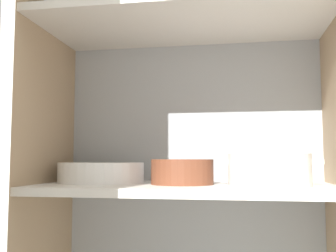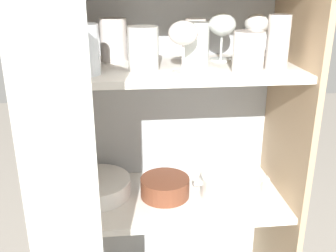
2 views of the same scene
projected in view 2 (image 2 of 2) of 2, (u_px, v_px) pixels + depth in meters
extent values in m
cube|color=#B2B7BC|center=(162.00, 184.00, 1.46)|extent=(0.77, 0.02, 1.52)
cube|color=tan|center=(49.00, 218.00, 1.26)|extent=(0.02, 0.38, 1.52)
cube|color=tan|center=(278.00, 205.00, 1.33)|extent=(0.02, 0.38, 1.52)
cube|color=silver|center=(167.00, 198.00, 1.28)|extent=(0.74, 0.34, 0.02)
cube|color=silver|center=(167.00, 69.00, 1.13)|extent=(0.74, 0.34, 0.02)
cylinder|color=white|center=(84.00, 50.00, 1.00)|extent=(0.08, 0.08, 0.13)
cylinder|color=silver|center=(278.00, 42.00, 1.06)|extent=(0.06, 0.06, 0.15)
cylinder|color=silver|center=(114.00, 40.00, 1.17)|extent=(0.08, 0.08, 0.13)
cylinder|color=white|center=(196.00, 45.00, 1.09)|extent=(0.07, 0.07, 0.12)
cylinder|color=silver|center=(195.00, 40.00, 1.17)|extent=(0.06, 0.06, 0.12)
cylinder|color=white|center=(69.00, 41.00, 1.08)|extent=(0.08, 0.08, 0.15)
cylinder|color=white|center=(143.00, 49.00, 1.05)|extent=(0.08, 0.08, 0.12)
cylinder|color=white|center=(49.00, 55.00, 0.99)|extent=(0.07, 0.07, 0.10)
cylinder|color=silver|center=(248.00, 52.00, 1.03)|extent=(0.08, 0.08, 0.11)
cylinder|color=silver|center=(183.00, 72.00, 1.03)|extent=(0.06, 0.06, 0.01)
cylinder|color=silver|center=(183.00, 58.00, 1.02)|extent=(0.01, 0.01, 0.07)
ellipsoid|color=silver|center=(183.00, 33.00, 0.99)|extent=(0.08, 0.08, 0.06)
cylinder|color=white|center=(221.00, 59.00, 1.19)|extent=(0.06, 0.06, 0.01)
cylinder|color=white|center=(221.00, 47.00, 1.18)|extent=(0.01, 0.01, 0.07)
ellipsoid|color=white|center=(222.00, 25.00, 1.16)|extent=(0.08, 0.08, 0.07)
cylinder|color=white|center=(254.00, 58.00, 1.22)|extent=(0.07, 0.07, 0.01)
cylinder|color=white|center=(255.00, 46.00, 1.20)|extent=(0.01, 0.01, 0.07)
ellipsoid|color=white|center=(257.00, 24.00, 1.18)|extent=(0.07, 0.07, 0.06)
cylinder|color=white|center=(96.00, 193.00, 1.28)|extent=(0.23, 0.23, 0.01)
cylinder|color=white|center=(96.00, 190.00, 1.28)|extent=(0.23, 0.23, 0.01)
cylinder|color=white|center=(95.00, 188.00, 1.27)|extent=(0.23, 0.23, 0.01)
cylinder|color=white|center=(95.00, 186.00, 1.27)|extent=(0.23, 0.23, 0.01)
cylinder|color=white|center=(95.00, 183.00, 1.27)|extent=(0.23, 0.23, 0.01)
cylinder|color=white|center=(95.00, 181.00, 1.26)|extent=(0.23, 0.23, 0.01)
cylinder|color=brown|center=(165.00, 187.00, 1.26)|extent=(0.16, 0.16, 0.06)
torus|color=brown|center=(165.00, 180.00, 1.25)|extent=(0.16, 0.16, 0.01)
cylinder|color=silver|center=(231.00, 186.00, 1.26)|extent=(0.19, 0.19, 0.08)
cube|color=silver|center=(198.00, 182.00, 1.24)|extent=(0.03, 0.02, 0.01)
cube|color=silver|center=(264.00, 179.00, 1.26)|extent=(0.03, 0.02, 0.01)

